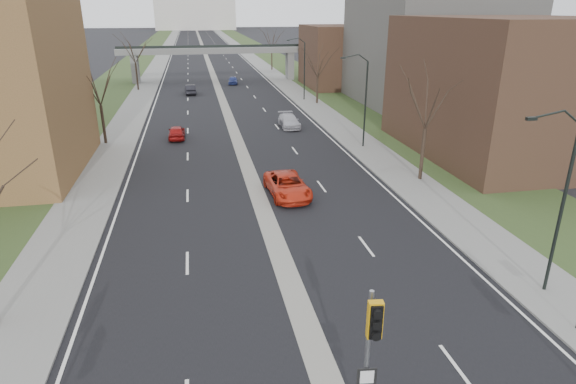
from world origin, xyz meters
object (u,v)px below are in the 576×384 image
object	(u,v)px
car_right_mid	(289,121)
car_right_far	(233,80)
car_left_near	(177,132)
signal_pole_median	(371,344)
car_left_far	(190,89)
car_right_near	(287,185)

from	to	relation	value
car_right_mid	car_right_far	world-z (taller)	car_right_mid
car_right_mid	car_right_far	distance (m)	34.43
car_right_mid	car_left_near	bearing A→B (deg)	-167.08
signal_pole_median	car_left_far	bearing A→B (deg)	101.21
signal_pole_median	car_left_far	world-z (taller)	signal_pole_median
signal_pole_median	car_right_mid	bearing A→B (deg)	88.97
signal_pole_median	car_right_far	xyz separation A→B (m)	(2.42, 76.34, -2.98)
signal_pole_median	car_right_near	size ratio (longest dim) A/B	0.93
car_right_far	car_left_near	bearing A→B (deg)	-97.12
car_right_near	car_right_far	size ratio (longest dim) A/B	1.42
car_left_far	car_left_near	bearing A→B (deg)	83.55
signal_pole_median	car_right_near	bearing A→B (deg)	92.48
car_right_near	car_left_near	bearing A→B (deg)	110.99
car_left_near	car_right_near	xyz separation A→B (m)	(8.19, -18.08, 0.09)
car_left_near	car_left_far	xyz separation A→B (m)	(1.49, 27.88, 0.04)
car_left_far	car_right_near	bearing A→B (deg)	94.90
car_left_far	car_right_far	bearing A→B (deg)	-132.49
car_right_far	car_right_mid	bearing A→B (deg)	-77.79
car_left_near	car_right_far	size ratio (longest dim) A/B	1.02
signal_pole_median	car_right_near	world-z (taller)	signal_pole_median
car_right_near	car_right_mid	xyz separation A→B (m)	(4.22, 20.92, -0.07)
car_left_far	car_right_mid	xyz separation A→B (m)	(10.92, -25.04, -0.01)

